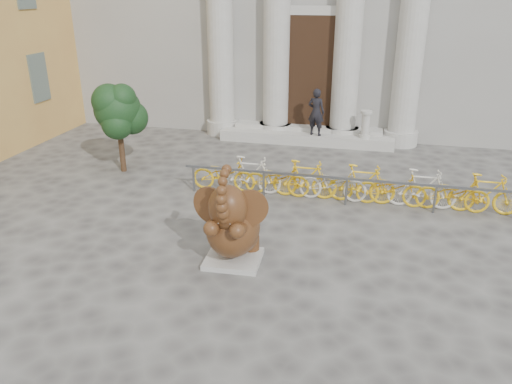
% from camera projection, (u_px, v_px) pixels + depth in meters
% --- Properties ---
extents(ground, '(80.00, 80.00, 0.00)m').
position_uv_depth(ground, '(236.00, 284.00, 9.16)').
color(ground, '#474442').
rests_on(ground, ground).
extents(entrance_steps, '(6.00, 1.20, 0.36)m').
position_uv_depth(entrance_steps, '(306.00, 137.00, 17.56)').
color(entrance_steps, '#A8A59E').
rests_on(entrance_steps, ground).
extents(elephant_statue, '(1.44, 1.61, 2.15)m').
position_uv_depth(elephant_statue, '(232.00, 227.00, 9.59)').
color(elephant_statue, '#A8A59E').
rests_on(elephant_statue, ground).
extents(bike_rack, '(8.40, 0.53, 1.00)m').
position_uv_depth(bike_rack, '(347.00, 183.00, 12.54)').
color(bike_rack, slate).
rests_on(bike_rack, ground).
extents(tree, '(1.50, 1.37, 2.60)m').
position_uv_depth(tree, '(118.00, 111.00, 14.10)').
color(tree, '#332114').
rests_on(tree, ground).
extents(pedestrian, '(0.66, 0.51, 1.59)m').
position_uv_depth(pedestrian, '(316.00, 112.00, 16.80)').
color(pedestrian, black).
rests_on(pedestrian, entrance_steps).
extents(balustrade_post, '(0.37, 0.37, 0.92)m').
position_uv_depth(balustrade_post, '(365.00, 125.00, 16.63)').
color(balustrade_post, '#A8A59E').
rests_on(balustrade_post, entrance_steps).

